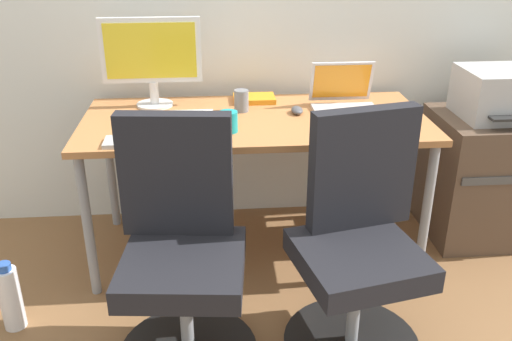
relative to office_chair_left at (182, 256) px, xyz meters
name	(u,v)px	position (x,y,z in m)	size (l,w,h in m)	color
ground_plane	(255,247)	(0.33, 0.70, -0.42)	(5.28, 5.28, 0.00)	brown
desk	(255,130)	(0.33, 0.70, 0.23)	(1.62, 0.73, 0.72)	#B77542
office_chair_left	(182,256)	(0.00, 0.00, 0.00)	(0.54, 0.54, 0.94)	black
office_chair_right	(358,248)	(0.67, 0.00, 0.00)	(0.54, 0.54, 0.94)	black
side_cabinet	(484,176)	(1.55, 0.77, -0.09)	(0.56, 0.52, 0.66)	brown
printer	(500,94)	(1.55, 0.77, 0.36)	(0.38, 0.40, 0.24)	#B7B7B7
water_bottle_on_floor	(10,297)	(-0.73, 0.17, -0.28)	(0.09, 0.09, 0.31)	white
desktop_monitor	(151,56)	(-0.15, 0.92, 0.54)	(0.48, 0.18, 0.43)	silver
open_laptop	(344,99)	(0.77, 0.79, 0.35)	(0.31, 0.28, 0.22)	silver
keyboard_by_monitor	(146,141)	(-0.15, 0.41, 0.30)	(0.34, 0.12, 0.02)	#B7B7B7
keyboard_by_laptop	(366,135)	(0.78, 0.41, 0.30)	(0.34, 0.12, 0.02)	silver
mouse_by_monitor	(297,110)	(0.54, 0.74, 0.31)	(0.06, 0.10, 0.03)	#515156
mouse_by_laptop	(131,129)	(-0.23, 0.54, 0.31)	(0.06, 0.10, 0.03)	#2D2D2D
coffee_mug	(229,122)	(0.20, 0.52, 0.34)	(0.08, 0.08, 0.09)	teal
pen_cup	(241,101)	(0.27, 0.80, 0.34)	(0.07, 0.07, 0.10)	slate
notebook	(254,99)	(0.35, 0.96, 0.31)	(0.21, 0.15, 0.03)	orange
paper_pile	(190,121)	(0.03, 0.66, 0.30)	(0.21, 0.30, 0.01)	white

